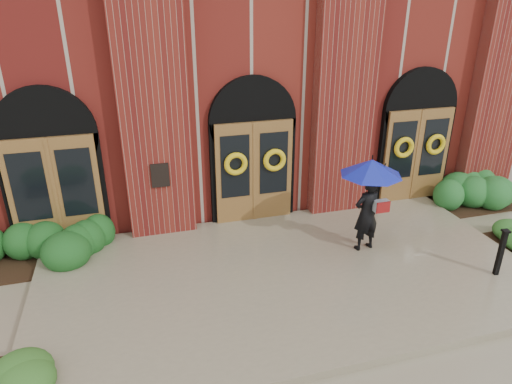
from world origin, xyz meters
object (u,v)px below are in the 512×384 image
object	(u,v)px
hedge_wall_left	(26,249)
man_with_umbrella	(369,188)
metal_post	(501,252)
hedge_wall_right	(473,190)

from	to	relation	value
hedge_wall_left	man_with_umbrella	bearing A→B (deg)	-12.48
metal_post	hedge_wall_left	bearing A→B (deg)	160.58
metal_post	hedge_wall_left	distance (m)	9.80
hedge_wall_left	hedge_wall_right	bearing A→B (deg)	0.00
man_with_umbrella	hedge_wall_right	size ratio (longest dim) A/B	0.67
hedge_wall_right	hedge_wall_left	bearing A→B (deg)	180.00
metal_post	hedge_wall_right	xyz separation A→B (m)	(2.08, 3.26, -0.28)
hedge_wall_left	hedge_wall_right	size ratio (longest dim) A/B	0.97
metal_post	hedge_wall_right	world-z (taller)	metal_post
man_with_umbrella	hedge_wall_right	world-z (taller)	man_with_umbrella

